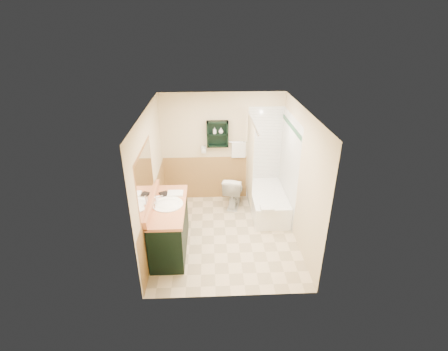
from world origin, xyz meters
TOP-DOWN VIEW (x-y plane):
  - floor at (0.00, 0.00)m, footprint 3.00×3.00m
  - back_wall at (0.00, 1.52)m, footprint 2.60×0.04m
  - left_wall at (-1.32, 0.00)m, footprint 0.04×3.00m
  - right_wall at (1.32, 0.00)m, footprint 0.04×3.00m
  - ceiling at (0.00, 0.00)m, footprint 2.60×3.00m
  - wainscot_left at (-1.29, 0.00)m, footprint 2.98×2.98m
  - wainscot_back at (0.00, 1.49)m, footprint 2.58×2.58m
  - mirror_frame at (-1.27, -0.55)m, footprint 1.30×1.30m
  - mirror_glass at (-1.27, -0.55)m, footprint 1.20×1.20m
  - tile_right at (1.28, 0.75)m, footprint 1.50×1.50m
  - tile_back at (1.03, 1.48)m, footprint 0.95×0.95m
  - tile_accent at (1.27, 0.75)m, footprint 1.50×1.50m
  - wall_shelf at (-0.10, 1.41)m, footprint 0.45×0.15m
  - hair_dryer at (-0.40, 1.43)m, footprint 0.10×0.24m
  - towel_bar at (0.35, 1.45)m, footprint 0.40×0.06m
  - curtain_rod at (0.53, 0.75)m, footprint 0.03×1.60m
  - shower_curtain at (0.53, 0.92)m, footprint 1.05×1.05m
  - vanity at (-0.99, -0.33)m, footprint 0.59×1.43m
  - bathtub at (0.93, 0.84)m, footprint 0.70×1.50m
  - toilet at (0.23, 1.12)m, footprint 0.56×0.79m
  - counter_towel at (-0.89, 0.01)m, footprint 0.27×0.21m
  - vanity_book at (-1.16, -0.02)m, footprint 0.15×0.08m
  - tub_towel at (0.79, 0.12)m, footprint 0.25×0.21m
  - soap_bottle_a at (-0.16, 1.40)m, footprint 0.08×0.14m
  - soap_bottle_b at (-0.03, 1.40)m, footprint 0.13×0.15m

SIDE VIEW (x-z plane):
  - floor at x=0.00m, z-range 0.00..0.00m
  - bathtub at x=0.93m, z-range 0.00..0.47m
  - toilet at x=0.23m, z-range 0.00..0.70m
  - vanity at x=-0.99m, z-range 0.00..0.90m
  - wainscot_left at x=-1.29m, z-range 0.00..1.00m
  - wainscot_back at x=0.00m, z-range 0.00..1.00m
  - tub_towel at x=0.79m, z-range 0.47..0.54m
  - counter_towel at x=-0.89m, z-range 0.90..0.94m
  - vanity_book at x=-1.16m, z-range 0.90..1.11m
  - tile_right at x=1.28m, z-range 0.00..2.10m
  - tile_back at x=1.03m, z-range 0.00..2.10m
  - shower_curtain at x=0.53m, z-range 0.30..2.00m
  - back_wall at x=0.00m, z-range 0.00..2.40m
  - left_wall at x=-1.32m, z-range 0.00..2.40m
  - right_wall at x=1.32m, z-range 0.00..2.40m
  - hair_dryer at x=-0.40m, z-range 1.11..1.29m
  - towel_bar at x=0.35m, z-range 1.15..1.55m
  - mirror_frame at x=-1.27m, z-range 1.00..2.00m
  - mirror_glass at x=-1.27m, z-range 1.05..1.95m
  - wall_shelf at x=-0.10m, z-range 1.27..1.83m
  - soap_bottle_a at x=-0.16m, z-range 1.56..1.63m
  - soap_bottle_b at x=-0.03m, z-range 1.56..1.66m
  - tile_accent at x=1.27m, z-range 1.85..1.95m
  - curtain_rod at x=0.53m, z-range 1.98..2.02m
  - ceiling at x=0.00m, z-range 2.40..2.44m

